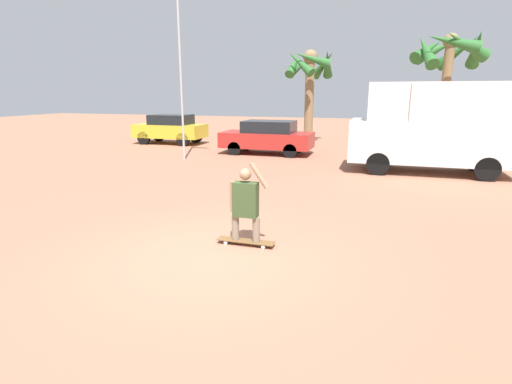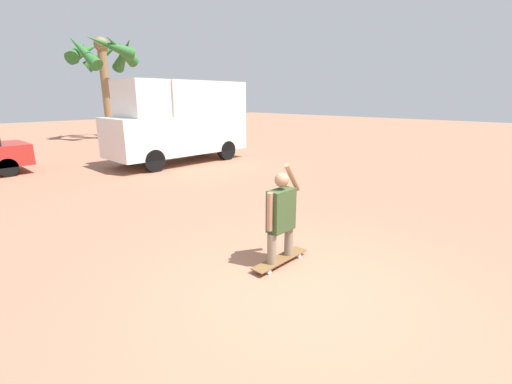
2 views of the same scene
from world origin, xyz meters
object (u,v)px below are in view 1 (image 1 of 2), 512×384
(parked_car_red, at_px, (267,137))
(flagpole, at_px, (181,55))
(skateboard, at_px, (246,241))
(parked_car_yellow, at_px, (170,128))
(person_skateboarder, at_px, (246,201))
(camper_van, at_px, (436,125))
(palm_tree_near_van, at_px, (449,54))
(palm_tree_center_background, at_px, (310,72))

(parked_car_red, height_order, flagpole, flagpole)
(skateboard, bearing_deg, flagpole, 123.29)
(parked_car_red, bearing_deg, parked_car_yellow, 161.29)
(person_skateboarder, relative_size, parked_car_red, 0.36)
(skateboard, height_order, camper_van, camper_van)
(parked_car_yellow, bearing_deg, parked_car_red, -18.71)
(person_skateboarder, relative_size, camper_van, 0.28)
(skateboard, height_order, parked_car_red, parked_car_red)
(camper_van, xyz_separation_m, palm_tree_near_van, (1.43, 9.87, 3.17))
(person_skateboarder, relative_size, parked_car_yellow, 0.39)
(person_skateboarder, bearing_deg, palm_tree_near_van, 73.34)
(person_skateboarder, xyz_separation_m, parked_car_yellow, (-8.95, 13.31, -0.00))
(camper_van, xyz_separation_m, palm_tree_center_background, (-5.78, 7.51, 2.21))
(palm_tree_center_background, bearing_deg, parked_car_yellow, -159.38)
(camper_van, height_order, parked_car_yellow, camper_van)
(skateboard, relative_size, palm_tree_near_van, 0.18)
(parked_car_red, relative_size, flagpole, 0.55)
(person_skateboarder, bearing_deg, skateboard, 0.00)
(parked_car_yellow, distance_m, palm_tree_center_background, 8.33)
(person_skateboarder, bearing_deg, palm_tree_center_background, 96.04)
(skateboard, distance_m, parked_car_red, 11.56)
(skateboard, height_order, parked_car_yellow, parked_car_yellow)
(camper_van, xyz_separation_m, parked_car_red, (-6.81, 2.68, -0.89))
(camper_van, distance_m, parked_car_yellow, 13.90)
(camper_van, distance_m, flagpole, 10.04)
(camper_van, relative_size, parked_car_yellow, 1.41)
(person_skateboarder, height_order, palm_tree_near_van, palm_tree_near_van)
(parked_car_red, xyz_separation_m, flagpole, (-2.89, -2.65, 3.46))
(parked_car_yellow, xyz_separation_m, palm_tree_center_background, (7.25, 2.73, 3.05))
(camper_van, height_order, palm_tree_near_van, palm_tree_near_van)
(skateboard, relative_size, parked_car_red, 0.26)
(palm_tree_near_van, height_order, palm_tree_center_background, palm_tree_near_van)
(palm_tree_near_van, xyz_separation_m, flagpole, (-11.13, -9.84, -0.60))
(palm_tree_center_background, bearing_deg, camper_van, -52.44)
(skateboard, xyz_separation_m, person_skateboarder, (-0.00, 0.00, 0.78))
(parked_car_yellow, bearing_deg, flagpole, -55.00)
(parked_car_yellow, height_order, palm_tree_near_van, palm_tree_near_van)
(flagpole, bearing_deg, camper_van, -0.18)
(person_skateboarder, bearing_deg, camper_van, 64.43)
(camper_van, bearing_deg, parked_car_yellow, 159.84)
(skateboard, bearing_deg, parked_car_yellow, 123.91)
(skateboard, distance_m, palm_tree_center_background, 16.58)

